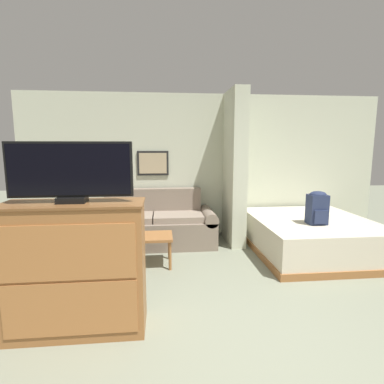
{
  "coord_description": "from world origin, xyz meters",
  "views": [
    {
      "loc": [
        -0.8,
        -1.98,
        1.67
      ],
      "look_at": [
        -0.39,
        2.07,
        1.05
      ],
      "focal_mm": 28.0,
      "sensor_mm": 36.0,
      "label": 1
    }
  ],
  "objects_px": {
    "table_lamp": "(75,201)",
    "couch": "(154,225)",
    "coffee_table": "(152,240)",
    "tv": "(70,172)",
    "bed": "(310,235)",
    "backpack": "(317,207)",
    "tv_dresser": "(76,268)"
  },
  "relations": [
    {
      "from": "bed",
      "to": "table_lamp",
      "type": "bearing_deg",
      "value": 171.36
    },
    {
      "from": "table_lamp",
      "to": "bed",
      "type": "bearing_deg",
      "value": -8.64
    },
    {
      "from": "tv_dresser",
      "to": "backpack",
      "type": "distance_m",
      "value": 3.35
    },
    {
      "from": "coffee_table",
      "to": "backpack",
      "type": "height_order",
      "value": "backpack"
    },
    {
      "from": "table_lamp",
      "to": "tv",
      "type": "relative_size",
      "value": 0.41
    },
    {
      "from": "table_lamp",
      "to": "tv_dresser",
      "type": "height_order",
      "value": "tv_dresser"
    },
    {
      "from": "couch",
      "to": "tv",
      "type": "xyz_separation_m",
      "value": [
        -0.62,
        -2.39,
        1.12
      ]
    },
    {
      "from": "couch",
      "to": "backpack",
      "type": "xyz_separation_m",
      "value": [
        2.4,
        -0.95,
        0.46
      ]
    },
    {
      "from": "table_lamp",
      "to": "couch",
      "type": "bearing_deg",
      "value": 2.25
    },
    {
      "from": "bed",
      "to": "backpack",
      "type": "bearing_deg",
      "value": -105.17
    },
    {
      "from": "tv",
      "to": "couch",
      "type": "bearing_deg",
      "value": 75.46
    },
    {
      "from": "coffee_table",
      "to": "table_lamp",
      "type": "bearing_deg",
      "value": 145.5
    },
    {
      "from": "table_lamp",
      "to": "tv",
      "type": "bearing_deg",
      "value": -74.58
    },
    {
      "from": "tv",
      "to": "backpack",
      "type": "height_order",
      "value": "tv"
    },
    {
      "from": "bed",
      "to": "coffee_table",
      "type": "bearing_deg",
      "value": -173.2
    },
    {
      "from": "tv",
      "to": "backpack",
      "type": "relative_size",
      "value": 2.14
    },
    {
      "from": "tv_dresser",
      "to": "tv",
      "type": "distance_m",
      "value": 0.86
    },
    {
      "from": "bed",
      "to": "backpack",
      "type": "height_order",
      "value": "backpack"
    },
    {
      "from": "coffee_table",
      "to": "tv_dresser",
      "type": "relative_size",
      "value": 0.47
    },
    {
      "from": "table_lamp",
      "to": "bed",
      "type": "relative_size",
      "value": 0.21
    },
    {
      "from": "table_lamp",
      "to": "backpack",
      "type": "xyz_separation_m",
      "value": [
        3.67,
        -0.9,
        0.0
      ]
    },
    {
      "from": "couch",
      "to": "backpack",
      "type": "height_order",
      "value": "backpack"
    },
    {
      "from": "couch",
      "to": "coffee_table",
      "type": "distance_m",
      "value": 0.92
    },
    {
      "from": "couch",
      "to": "coffee_table",
      "type": "relative_size",
      "value": 3.65
    },
    {
      "from": "tv_dresser",
      "to": "bed",
      "type": "bearing_deg",
      "value": 29.59
    },
    {
      "from": "table_lamp",
      "to": "tv",
      "type": "distance_m",
      "value": 2.51
    },
    {
      "from": "couch",
      "to": "tv_dresser",
      "type": "bearing_deg",
      "value": -104.54
    },
    {
      "from": "backpack",
      "to": "table_lamp",
      "type": "bearing_deg",
      "value": 166.25
    },
    {
      "from": "coffee_table",
      "to": "tv",
      "type": "xyz_separation_m",
      "value": [
        -0.62,
        -1.47,
        1.08
      ]
    },
    {
      "from": "coffee_table",
      "to": "tv_dresser",
      "type": "bearing_deg",
      "value": -112.84
    },
    {
      "from": "couch",
      "to": "table_lamp",
      "type": "distance_m",
      "value": 1.35
    },
    {
      "from": "coffee_table",
      "to": "tv",
      "type": "height_order",
      "value": "tv"
    }
  ]
}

